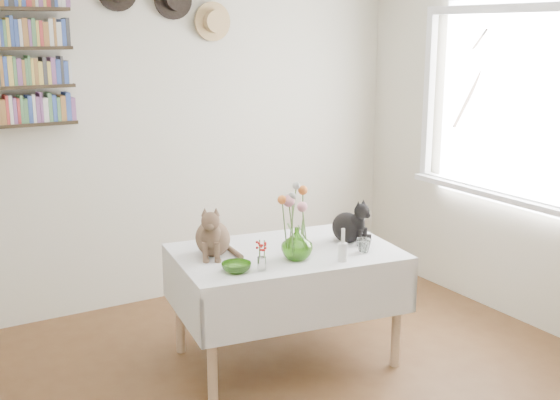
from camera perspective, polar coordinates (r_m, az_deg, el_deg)
room at (r=3.21m, az=4.38°, el=0.27°), size 4.08×4.58×2.58m
window at (r=5.08m, az=17.65°, el=6.29°), size 0.12×1.52×1.32m
dining_table at (r=4.27m, az=0.48°, el=-6.35°), size 1.42×1.02×0.70m
tabby_cat at (r=4.10m, az=-5.50°, el=-2.35°), size 0.32×0.34×0.32m
black_cat at (r=4.37m, az=5.49°, el=-1.60°), size 0.26×0.29×0.29m
flower_vase at (r=4.03m, az=1.39°, el=-3.55°), size 0.21×0.21×0.19m
green_bowl at (r=3.85m, az=-3.57°, el=-5.49°), size 0.20×0.20×0.05m
drinking_glass at (r=4.20m, az=6.82°, el=-3.68°), size 0.09×0.09×0.08m
candlestick at (r=4.02m, az=5.12°, el=-4.09°), size 0.05×0.05×0.19m
berry_jar at (r=3.85m, az=-1.50°, el=-4.54°), size 0.05×0.05×0.19m
porcelain_figurine at (r=4.42m, az=6.39°, el=-2.75°), size 0.06×0.06×0.10m
flower_bouquet at (r=3.97m, az=1.28°, el=-0.11°), size 0.17×0.12×0.39m
wall_hats at (r=5.12m, az=-8.93°, el=15.47°), size 0.98×0.09×0.48m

